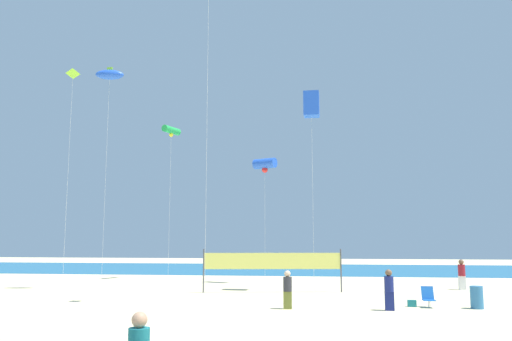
% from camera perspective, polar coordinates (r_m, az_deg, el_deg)
% --- Properties ---
extents(ground_plane, '(120.00, 120.00, 0.00)m').
position_cam_1_polar(ground_plane, '(18.73, -0.02, -16.72)').
color(ground_plane, beige).
extents(ocean_band, '(120.00, 20.00, 0.01)m').
position_cam_1_polar(ocean_band, '(51.73, 4.73, -10.89)').
color(ocean_band, '#1E6B99').
rests_on(ocean_band, ground).
extents(beachgoer_maroon_shirt, '(0.40, 0.40, 1.76)m').
position_cam_1_polar(beachgoer_maroon_shirt, '(32.92, 21.96, -10.61)').
color(beachgoer_maroon_shirt, white).
rests_on(beachgoer_maroon_shirt, ground).
extents(beachgoer_navy_shirt, '(0.39, 0.39, 1.69)m').
position_cam_1_polar(beachgoer_navy_shirt, '(22.61, 14.62, -12.62)').
color(beachgoer_navy_shirt, navy).
rests_on(beachgoer_navy_shirt, ground).
extents(beachgoer_charcoal_shirt, '(0.37, 0.37, 1.61)m').
position_cam_1_polar(beachgoer_charcoal_shirt, '(22.44, 3.54, -12.98)').
color(beachgoer_charcoal_shirt, olive).
rests_on(beachgoer_charcoal_shirt, ground).
extents(folding_beach_chair, '(0.52, 0.65, 0.89)m').
position_cam_1_polar(folding_beach_chair, '(24.17, 18.65, -13.16)').
color(folding_beach_chair, '#1959B2').
rests_on(folding_beach_chair, ground).
extents(trash_barrel, '(0.53, 0.53, 0.95)m').
position_cam_1_polar(trash_barrel, '(24.42, 23.40, -12.86)').
color(trash_barrel, teal).
rests_on(trash_barrel, ground).
extents(volleyball_net, '(7.71, 1.24, 2.40)m').
position_cam_1_polar(volleyball_net, '(29.15, 1.85, -10.24)').
color(volleyball_net, '#4C4C51').
rests_on(volleyball_net, ground).
extents(beach_handbag, '(0.37, 0.18, 0.29)m').
position_cam_1_polar(beach_handbag, '(24.16, 17.00, -13.99)').
color(beach_handbag, '#19727A').
rests_on(beach_handbag, ground).
extents(kite_green_tube, '(1.11, 1.82, 11.51)m').
position_cam_1_polar(kite_green_tube, '(39.85, -9.43, 4.40)').
color(kite_green_tube, silver).
rests_on(kite_green_tube, ground).
extents(kite_lime_diamond, '(0.78, 0.77, 12.86)m').
position_cam_1_polar(kite_lime_diamond, '(32.40, -19.75, 9.83)').
color(kite_lime_diamond, silver).
rests_on(kite_lime_diamond, ground).
extents(kite_blue_tube, '(1.76, 1.30, 8.48)m').
position_cam_1_polar(kite_blue_tube, '(35.32, 0.99, 0.72)').
color(kite_blue_tube, silver).
rests_on(kite_blue_tube, ground).
extents(kite_blue_box, '(0.94, 0.94, 11.62)m').
position_cam_1_polar(kite_blue_box, '(30.77, 6.20, 7.33)').
color(kite_blue_box, silver).
rests_on(kite_blue_box, ground).
extents(kite_blue_inflatable, '(1.81, 0.81, 13.48)m').
position_cam_1_polar(kite_blue_inflatable, '(33.26, -16.01, 10.21)').
color(kite_blue_inflatable, silver).
rests_on(kite_blue_inflatable, ground).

